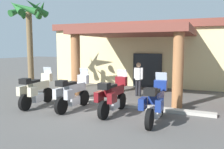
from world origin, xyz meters
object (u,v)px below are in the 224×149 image
object	(u,v)px
motorcycle_maroon	(113,96)
motorcycle_blue	(155,102)
motel_building	(157,53)
motorcycle_cream	(36,90)
motorcycle_silver	(73,93)
pedestrian	(138,77)
palm_tree_roadside	(29,21)

from	to	relation	value
motorcycle_maroon	motorcycle_blue	size ratio (longest dim) A/B	1.00
motel_building	motorcycle_cream	world-z (taller)	motel_building
motorcycle_maroon	motorcycle_silver	bearing A→B (deg)	94.34
motel_building	pedestrian	size ratio (longest dim) A/B	8.26
motorcycle_cream	palm_tree_roadside	bearing A→B (deg)	41.26
motel_building	palm_tree_roadside	world-z (taller)	palm_tree_roadside
motel_building	palm_tree_roadside	xyz separation A→B (m)	(-5.00, -7.23, 1.75)
motel_building	motorcycle_blue	size ratio (longest dim) A/B	6.40
motorcycle_cream	palm_tree_roadside	xyz separation A→B (m)	(-2.35, 2.13, 3.15)
motorcycle_cream	pedestrian	size ratio (longest dim) A/B	1.29
palm_tree_roadside	motorcycle_blue	bearing A→B (deg)	-16.13
motorcycle_cream	motorcycle_maroon	bearing A→B (deg)	-91.36
motorcycle_silver	motorcycle_cream	bearing A→B (deg)	97.05
motorcycle_cream	pedestrian	bearing A→B (deg)	-45.96
motel_building	motorcycle_maroon	world-z (taller)	motel_building
motel_building	motorcycle_maroon	bearing A→B (deg)	-88.00
motel_building	palm_tree_roadside	distance (m)	8.96
motorcycle_maroon	motorcycle_blue	bearing A→B (deg)	-100.90
motorcycle_blue	palm_tree_roadside	size ratio (longest dim) A/B	0.43
motorcycle_blue	pedestrian	xyz separation A→B (m)	(-1.94, 3.90, 0.30)
motorcycle_silver	motorcycle_blue	bearing A→B (deg)	-92.96
motorcycle_blue	pedestrian	distance (m)	4.37
motel_building	motorcycle_blue	world-z (taller)	motel_building
motorcycle_silver	motorcycle_maroon	distance (m)	1.71
motel_building	palm_tree_roadside	size ratio (longest dim) A/B	2.77
motorcycle_cream	motorcycle_blue	world-z (taller)	same
motorcycle_cream	motorcycle_silver	bearing A→B (deg)	-90.20
motorcycle_cream	motorcycle_maroon	size ratio (longest dim) A/B	1.00
motorcycle_cream	palm_tree_roadside	size ratio (longest dim) A/B	0.43
motorcycle_silver	motorcycle_maroon	xyz separation A→B (m)	(1.71, 0.12, 0.00)
motorcycle_silver	palm_tree_roadside	world-z (taller)	palm_tree_roadside
motorcycle_cream	motorcycle_maroon	xyz separation A→B (m)	(3.42, 0.31, 0.00)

